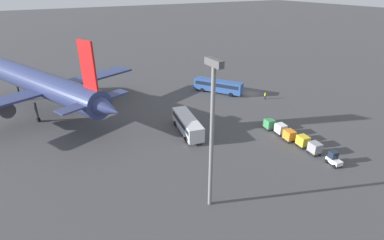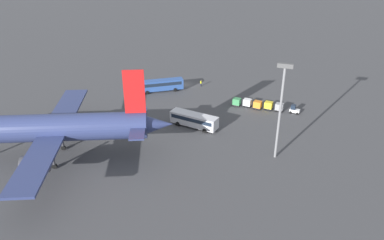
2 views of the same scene
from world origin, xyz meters
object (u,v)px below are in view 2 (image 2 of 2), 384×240
at_px(cargo_cart_grey, 279,107).
at_px(cargo_cart_yellow, 269,105).
at_px(cargo_cart_green, 237,102).
at_px(shuttle_bus_far, 194,119).
at_px(cargo_cart_white, 247,102).
at_px(cargo_cart_orange, 258,104).
at_px(shuttle_bus_near, 160,85).
at_px(worker_person, 201,83).
at_px(airplane, 46,128).
at_px(baggage_tug, 294,109).

xyz_separation_m(cargo_cart_grey, cargo_cart_yellow, (2.70, -0.14, 0.00)).
distance_m(cargo_cart_yellow, cargo_cart_green, 8.10).
relative_size(shuttle_bus_far, cargo_cart_white, 5.26).
bearing_deg(cargo_cart_grey, cargo_cart_orange, 3.55).
bearing_deg(shuttle_bus_near, cargo_cart_yellow, 141.21).
relative_size(worker_person, cargo_cart_green, 0.79).
bearing_deg(airplane, baggage_tug, -161.99).
distance_m(shuttle_bus_far, cargo_cart_orange, 18.90).
bearing_deg(cargo_cart_grey, cargo_cart_yellow, -3.00).
relative_size(airplane, cargo_cart_grey, 20.98).
bearing_deg(baggage_tug, cargo_cart_grey, 10.71).
xyz_separation_m(baggage_tug, cargo_cart_white, (11.72, -0.06, 0.25)).
relative_size(shuttle_bus_near, cargo_cart_white, 5.48).
height_order(cargo_cart_grey, cargo_cart_white, same).
height_order(shuttle_bus_far, cargo_cart_grey, shuttle_bus_far).
distance_m(cargo_cart_yellow, cargo_cart_white, 5.40).
bearing_deg(cargo_cart_white, shuttle_bus_near, -6.23).
distance_m(baggage_tug, cargo_cart_grey, 3.64).
height_order(shuttle_bus_near, baggage_tug, shuttle_bus_near).
xyz_separation_m(worker_person, cargo_cart_yellow, (-21.03, 10.25, 0.32)).
distance_m(baggage_tug, cargo_cart_yellow, 6.33).
bearing_deg(cargo_cart_white, cargo_cart_orange, 169.08).
xyz_separation_m(airplane, cargo_cart_grey, (-39.64, -36.85, -5.55)).
height_order(cargo_cart_orange, cargo_cart_white, same).
bearing_deg(shuttle_bus_far, cargo_cart_white, -111.17).
xyz_separation_m(baggage_tug, worker_person, (27.36, -10.26, -0.07)).
relative_size(shuttle_bus_far, baggage_tug, 4.52).
xyz_separation_m(airplane, baggage_tug, (-43.26, -36.98, -5.80)).
height_order(worker_person, cargo_cart_green, cargo_cart_green).
bearing_deg(cargo_cart_grey, shuttle_bus_near, -5.04).
xyz_separation_m(airplane, worker_person, (-15.91, -47.24, -5.87)).
bearing_deg(shuttle_bus_near, cargo_cart_white, 140.20).
relative_size(cargo_cart_yellow, cargo_cart_orange, 1.00).
bearing_deg(cargo_cart_orange, worker_person, -30.33).
xyz_separation_m(shuttle_bus_near, cargo_cart_grey, (-33.38, 2.95, -0.78)).
relative_size(cargo_cart_grey, cargo_cart_white, 1.00).
bearing_deg(cargo_cart_green, cargo_cart_white, -171.62).
height_order(baggage_tug, cargo_cart_grey, baggage_tug).
distance_m(airplane, cargo_cart_green, 46.96).
height_order(shuttle_bus_far, worker_person, shuttle_bus_far).
relative_size(cargo_cart_yellow, cargo_cart_green, 1.00).
distance_m(baggage_tug, cargo_cart_white, 11.73).
height_order(airplane, shuttle_bus_far, airplane).
relative_size(baggage_tug, worker_person, 1.48).
xyz_separation_m(airplane, cargo_cart_yellow, (-36.94, -36.99, -5.55)).
height_order(baggage_tug, cargo_cart_yellow, baggage_tug).
bearing_deg(cargo_cart_grey, cargo_cart_green, 1.12).
height_order(shuttle_bus_near, worker_person, shuttle_bus_near).
bearing_deg(cargo_cart_green, cargo_cart_orange, 178.70).
bearing_deg(cargo_cart_white, cargo_cart_yellow, 179.52).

